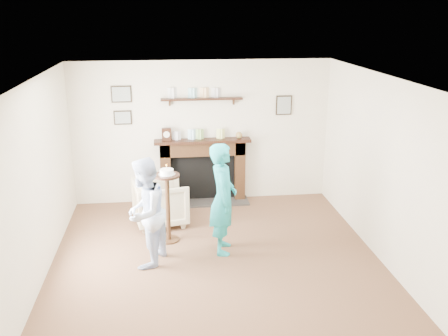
{
  "coord_description": "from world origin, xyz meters",
  "views": [
    {
      "loc": [
        -0.64,
        -6.01,
        3.32
      ],
      "look_at": [
        0.2,
        0.9,
        1.09
      ],
      "focal_mm": 40.0,
      "sensor_mm": 36.0,
      "label": 1
    }
  ],
  "objects": [
    {
      "name": "pedestal_table",
      "position": [
        -0.64,
        0.84,
        0.73
      ],
      "size": [
        0.37,
        0.37,
        1.19
      ],
      "color": "black",
      "rests_on": "ground"
    },
    {
      "name": "room_shell",
      "position": [
        -0.0,
        0.69,
        1.62
      ],
      "size": [
        4.54,
        5.02,
        2.52
      ],
      "color": "#F0E9CC",
      "rests_on": "ground"
    },
    {
      "name": "ground",
      "position": [
        0.0,
        0.0,
        0.0
      ],
      "size": [
        5.0,
        5.0,
        0.0
      ],
      "primitive_type": "plane",
      "color": "brown",
      "rests_on": "ground"
    },
    {
      "name": "woman",
      "position": [
        0.12,
        0.42,
        0.0
      ],
      "size": [
        0.44,
        0.62,
        1.59
      ],
      "primitive_type": "imported",
      "rotation": [
        0.0,
        0.0,
        1.46
      ],
      "color": "#20B9AA",
      "rests_on": "ground"
    },
    {
      "name": "man",
      "position": [
        -0.95,
        0.16,
        0.0
      ],
      "size": [
        0.79,
        0.88,
        1.49
      ],
      "primitive_type": "imported",
      "rotation": [
        0.0,
        0.0,
        -1.95
      ],
      "color": "#A6B2D0",
      "rests_on": "ground"
    },
    {
      "name": "armchair",
      "position": [
        -0.76,
        1.49,
        0.0
      ],
      "size": [
        0.94,
        0.92,
        0.74
      ],
      "primitive_type": "imported",
      "rotation": [
        0.0,
        0.0,
        1.76
      ],
      "color": "tan",
      "rests_on": "ground"
    }
  ]
}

